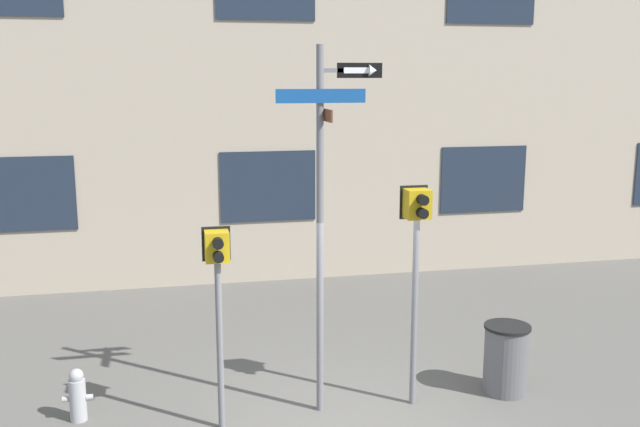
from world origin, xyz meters
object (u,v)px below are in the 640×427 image
Objects in this scene: pedestrian_signal_right at (417,238)px; fire_hydrant at (78,396)px; street_sign_pole at (325,203)px; pedestrian_signal_left at (218,276)px; trash_bin at (506,359)px.

fire_hydrant is (-4.29, 0.44, -1.93)m from pedestrian_signal_right.
pedestrian_signal_left is (-1.35, -0.22, -0.80)m from street_sign_pole.
trash_bin is at bearing 3.08° from pedestrian_signal_left.
pedestrian_signal_right reaches higher than trash_bin.
street_sign_pole is 1.28m from pedestrian_signal_right.
pedestrian_signal_left is at bearing -176.92° from trash_bin.
pedestrian_signal_left is 4.17m from trash_bin.
pedestrian_signal_right is at bearing -177.22° from trash_bin.
street_sign_pole reaches higher than fire_hydrant.
fire_hydrant is (-3.10, 0.37, -2.42)m from street_sign_pole.
street_sign_pole is 6.77× the size of fire_hydrant.
trash_bin is at bearing -3.82° from fire_hydrant.
street_sign_pole is at bearing 179.82° from trash_bin.
pedestrian_signal_right is 4.24× the size of fire_hydrant.
pedestrian_signal_right is 2.24m from trash_bin.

